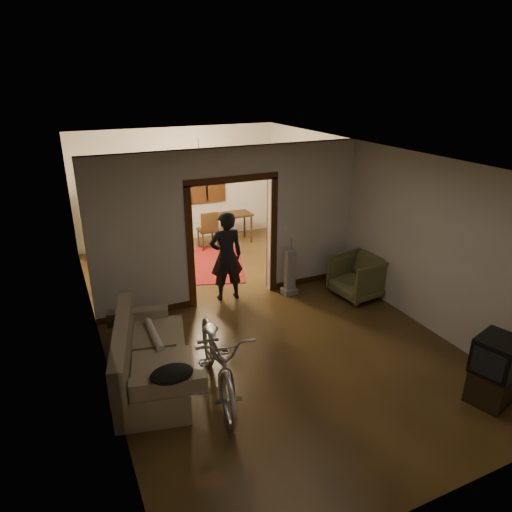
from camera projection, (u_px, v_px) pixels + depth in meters
floor at (249, 313)px, 8.06m from camera, size 5.00×8.50×0.01m
ceiling at (248, 153)px, 7.03m from camera, size 5.00×8.50×0.01m
wall_back at (179, 186)px, 11.14m from camera, size 5.00×0.02×2.80m
wall_left at (90, 263)px, 6.58m from camera, size 0.02×8.50×2.80m
wall_right at (371, 220)px, 8.51m from camera, size 0.02×8.50×2.80m
partition_wall at (232, 226)px, 8.18m from camera, size 5.00×0.14×2.80m
door_casing at (232, 242)px, 8.29m from camera, size 1.74×0.20×2.32m
far_window at (206, 178)px, 11.32m from camera, size 0.98×0.06×1.28m
chandelier at (199, 158)px, 9.31m from camera, size 0.24×0.24×0.24m
light_switch at (285, 228)px, 8.58m from camera, size 0.08×0.01×0.12m
sofa at (152, 351)px, 6.15m from camera, size 1.33×2.16×0.92m
rolled_paper at (154, 334)px, 6.41m from camera, size 0.10×0.83×0.10m
jacket at (172, 374)px, 5.32m from camera, size 0.51×0.38×0.15m
bicycle at (218, 356)px, 5.92m from camera, size 1.00×2.11×1.06m
armchair at (358, 277)px, 8.56m from camera, size 0.96×0.93×0.80m
tv_stand at (491, 386)px, 5.82m from camera, size 0.61×0.57×0.45m
crt_tv at (498, 355)px, 5.65m from camera, size 0.65×0.61×0.46m
vacuum at (290, 272)px, 8.63m from camera, size 0.33×0.29×0.90m
person at (226, 256)px, 8.31m from camera, size 0.65×0.45×1.69m
oriental_rug at (205, 264)px, 10.15m from camera, size 2.28×2.61×0.02m
locker at (127, 222)px, 10.34m from camera, size 0.91×0.67×1.62m
globe at (121, 173)px, 9.92m from camera, size 0.30×0.30×0.30m
desk at (232, 229)px, 11.35m from camera, size 1.02×0.63×0.73m
desk_chair at (207, 230)px, 10.91m from camera, size 0.48×0.48×0.94m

